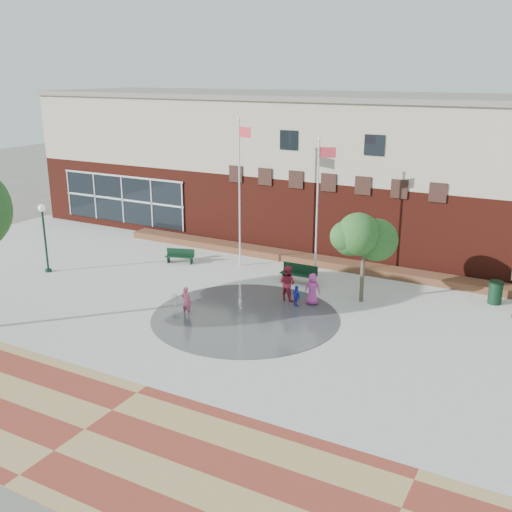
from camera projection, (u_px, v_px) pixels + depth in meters
The scene contains 19 objects.
ground at pixel (209, 343), 24.25m from camera, with size 120.00×120.00×0.00m, color #666056.
plaza_concrete at pixel (256, 310), 27.60m from camera, with size 46.00×18.00×0.01m, color #A8A8A0.
paver_band at pixel (85, 430), 18.38m from camera, with size 46.00×6.00×0.01m, color maroon.
splash_pad at pixel (245, 317), 26.76m from camera, with size 8.40×8.40×0.01m, color #383A3D.
library_building at pixel (359, 169), 37.53m from camera, with size 44.40×10.40×9.20m.
flower_bed at pixel (320, 265), 33.97m from camera, with size 26.00×1.20×0.40m, color maroon.
flagpole_left at pixel (240, 186), 32.44m from camera, with size 0.93×0.35×8.19m.
flagpole_right at pixel (318, 204), 30.21m from camera, with size 0.88×0.32×7.39m.
lamp_left at pixel (44, 230), 32.10m from camera, with size 0.40×0.40×3.79m.
bench_left at pixel (180, 259), 34.20m from camera, with size 1.69×0.94×0.82m.
bench_mid at pixel (299, 277), 31.01m from camera, with size 1.93×0.58×0.97m.
trash_can at pixel (495, 292), 28.15m from camera, with size 0.68×0.68×1.12m.
tree_mid at pixel (365, 232), 27.57m from camera, with size 2.79×2.79×4.70m.
water_jet_a at pixel (175, 307), 27.88m from camera, with size 0.31×0.31×0.61m, color white.
water_jet_b at pixel (240, 310), 27.61m from camera, with size 0.19×0.19×0.42m, color white.
child_splash at pixel (186, 301), 26.76m from camera, with size 0.50×0.33×1.37m, color #D35473.
adult_red at pixel (287, 283), 28.47m from camera, with size 0.85×0.66×1.76m, color #A92336.
adult_pink at pixel (312, 289), 28.00m from camera, with size 0.75×0.49×1.53m, color #C3378C.
child_blue at pixel (296, 296), 27.79m from camera, with size 0.61×0.26×1.05m, color #272FBB.
Camera 1 is at (12.27, -18.50, 10.55)m, focal length 42.00 mm.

